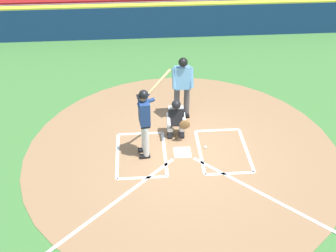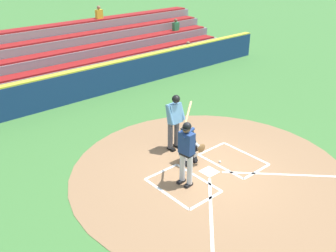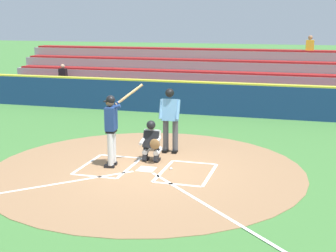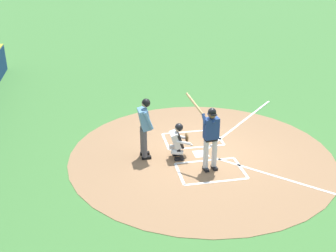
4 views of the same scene
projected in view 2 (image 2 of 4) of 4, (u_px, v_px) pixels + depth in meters
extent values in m
plane|color=#427A38|center=(209.00, 172.00, 11.09)|extent=(120.00, 120.00, 0.00)
cylinder|color=#99704C|center=(209.00, 172.00, 11.09)|extent=(8.00, 8.00, 0.01)
cube|color=white|center=(209.00, 172.00, 11.08)|extent=(0.44, 0.44, 0.01)
cube|color=white|center=(212.00, 149.00, 12.32)|extent=(1.20, 0.08, 0.01)
cube|color=white|center=(257.00, 171.00, 11.09)|extent=(1.20, 0.08, 0.01)
cube|color=white|center=(220.00, 166.00, 11.35)|extent=(0.08, 1.80, 0.01)
cube|color=white|center=(246.00, 153.00, 12.06)|extent=(0.08, 1.80, 0.01)
cube|color=white|center=(161.00, 172.00, 11.08)|extent=(1.20, 0.08, 0.01)
cube|color=white|center=(206.00, 200.00, 9.85)|extent=(1.20, 0.08, 0.01)
cube|color=white|center=(198.00, 177.00, 10.82)|extent=(0.08, 1.80, 0.01)
cube|color=white|center=(166.00, 194.00, 10.11)|extent=(0.08, 1.80, 0.01)
cube|color=white|center=(212.00, 244.00, 8.41)|extent=(3.73, 3.73, 0.01)
cube|color=white|center=(314.00, 176.00, 10.89)|extent=(3.73, 3.73, 0.01)
cylinder|color=silver|center=(190.00, 170.00, 10.25)|extent=(0.15, 0.15, 0.84)
cube|color=black|center=(188.00, 185.00, 10.42)|extent=(0.27, 0.15, 0.09)
cylinder|color=silver|center=(182.00, 167.00, 10.40)|extent=(0.15, 0.15, 0.84)
cube|color=black|center=(181.00, 181.00, 10.57)|extent=(0.27, 0.15, 0.09)
cube|color=black|center=(186.00, 153.00, 10.12)|extent=(0.26, 0.36, 0.10)
cube|color=navy|center=(187.00, 143.00, 9.99)|extent=(0.29, 0.43, 0.60)
sphere|color=brown|center=(186.00, 129.00, 9.80)|extent=(0.21, 0.21, 0.21)
sphere|color=black|center=(187.00, 126.00, 9.78)|extent=(0.23, 0.23, 0.23)
cube|color=black|center=(184.00, 129.00, 9.72)|extent=(0.13, 0.18, 0.02)
cylinder|color=navy|center=(189.00, 133.00, 9.89)|extent=(0.44, 0.14, 0.21)
cylinder|color=navy|center=(182.00, 131.00, 10.02)|extent=(0.27, 0.12, 0.29)
cylinder|color=tan|center=(188.00, 114.00, 10.21)|extent=(0.65, 0.44, 0.53)
cylinder|color=tan|center=(184.00, 128.00, 10.02)|extent=(0.10, 0.11, 0.08)
cube|color=black|center=(193.00, 160.00, 11.61)|extent=(0.12, 0.26, 0.09)
cube|color=black|center=(194.00, 156.00, 11.51)|extent=(0.12, 0.25, 0.37)
cylinder|color=silver|center=(192.00, 153.00, 11.55)|extent=(0.16, 0.36, 0.21)
cube|color=black|center=(185.00, 164.00, 11.42)|extent=(0.12, 0.26, 0.09)
cube|color=black|center=(186.00, 160.00, 11.33)|extent=(0.12, 0.25, 0.37)
cylinder|color=silver|center=(184.00, 156.00, 11.36)|extent=(0.16, 0.36, 0.21)
cube|color=silver|center=(188.00, 144.00, 11.31)|extent=(0.41, 0.37, 0.52)
cube|color=black|center=(190.00, 146.00, 11.24)|extent=(0.42, 0.22, 0.46)
sphere|color=beige|center=(190.00, 134.00, 11.11)|extent=(0.21, 0.21, 0.21)
sphere|color=black|center=(190.00, 133.00, 11.08)|extent=(0.24, 0.24, 0.24)
cylinder|color=silver|center=(197.00, 145.00, 11.32)|extent=(0.10, 0.45, 0.20)
cylinder|color=silver|center=(187.00, 149.00, 11.09)|extent=(0.10, 0.45, 0.20)
ellipsoid|color=brown|center=(201.00, 148.00, 11.19)|extent=(0.28, 0.11, 0.28)
cylinder|color=#4C4C51|center=(177.00, 133.00, 12.23)|extent=(0.16, 0.16, 0.86)
cube|color=black|center=(178.00, 146.00, 12.40)|extent=(0.14, 0.28, 0.09)
cylinder|color=#4C4C51|center=(170.00, 136.00, 12.06)|extent=(0.16, 0.16, 0.86)
cube|color=black|center=(171.00, 149.00, 12.23)|extent=(0.14, 0.28, 0.09)
cube|color=#5B8EB7|center=(175.00, 113.00, 11.80)|extent=(0.45, 0.38, 0.66)
sphere|color=tan|center=(176.00, 99.00, 11.57)|extent=(0.22, 0.22, 0.22)
sphere|color=black|center=(176.00, 99.00, 11.54)|extent=(0.25, 0.25, 0.25)
cylinder|color=#5B8EB7|center=(182.00, 111.00, 11.88)|extent=(0.11, 0.29, 0.56)
cylinder|color=#5B8EB7|center=(171.00, 115.00, 11.58)|extent=(0.11, 0.29, 0.56)
sphere|color=white|center=(220.00, 162.00, 11.53)|extent=(0.07, 0.07, 0.07)
cube|color=navy|center=(79.00, 85.00, 15.94)|extent=(22.00, 0.36, 1.25)
cube|color=yellow|center=(78.00, 70.00, 15.66)|extent=(22.00, 0.32, 0.06)
cube|color=gray|center=(68.00, 88.00, 16.81)|extent=(20.00, 0.85, 0.45)
cube|color=maroon|center=(68.00, 82.00, 16.70)|extent=(19.60, 0.72, 0.08)
cube|color=gray|center=(59.00, 79.00, 17.30)|extent=(20.00, 0.85, 0.90)
cube|color=maroon|center=(58.00, 68.00, 17.08)|extent=(19.60, 0.72, 0.08)
cube|color=gray|center=(50.00, 69.00, 17.78)|extent=(20.00, 0.85, 1.35)
cube|color=maroon|center=(48.00, 54.00, 17.47)|extent=(19.60, 0.72, 0.08)
cube|color=gray|center=(42.00, 61.00, 18.26)|extent=(20.00, 0.85, 1.80)
cube|color=maroon|center=(39.00, 41.00, 17.85)|extent=(19.60, 0.72, 0.08)
cube|color=gray|center=(33.00, 53.00, 18.74)|extent=(20.00, 0.85, 2.25)
cube|color=maroon|center=(30.00, 29.00, 18.24)|extent=(19.60, 0.72, 0.08)
cube|color=#2D844C|center=(176.00, 26.00, 21.90)|extent=(0.36, 0.22, 0.46)
sphere|color=brown|center=(176.00, 20.00, 21.75)|extent=(0.20, 0.20, 0.20)
cube|color=#284C9E|center=(188.00, 49.00, 20.76)|extent=(0.36, 0.22, 0.46)
sphere|color=#9E7051|center=(188.00, 43.00, 20.62)|extent=(0.20, 0.20, 0.20)
cube|color=yellow|center=(99.00, 14.00, 20.34)|extent=(0.36, 0.22, 0.46)
sphere|color=#9E7051|center=(99.00, 7.00, 20.19)|extent=(0.20, 0.20, 0.20)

